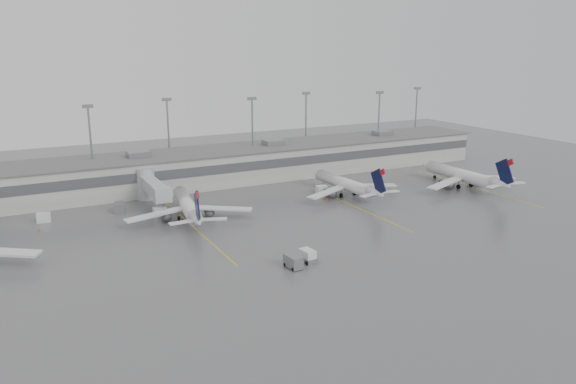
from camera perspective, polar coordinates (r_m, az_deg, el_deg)
name	(u,v)px	position (r m, az deg, el deg)	size (l,w,h in m)	color
ground	(346,256)	(93.02, 5.90, -6.47)	(260.00, 260.00, 0.00)	#555558
terminal	(220,165)	(141.86, -6.96, 2.71)	(152.00, 17.00, 9.45)	#A1A19C
light_masts	(211,131)	(145.80, -7.85, 6.14)	(142.40, 8.00, 20.60)	gray
jet_bridge_right	(151,186)	(124.70, -13.79, 0.56)	(4.00, 17.20, 7.00)	#A5A8AB
stand_markings	(280,217)	(112.67, -0.78, -2.56)	(105.25, 40.00, 0.01)	gold
jet_mid_left	(188,206)	(112.04, -10.14, -1.39)	(24.78, 27.98, 9.09)	silver
jet_mid_right	(347,184)	(128.33, 6.01, 0.79)	(24.20, 27.17, 8.79)	silver
jet_far_right	(464,175)	(141.61, 17.46, 1.62)	(26.52, 29.71, 9.62)	silver
baggage_tug	(308,257)	(89.92, 2.00, -6.62)	(2.34, 3.34, 2.03)	silver
baggage_cart	(293,261)	(87.42, 0.54, -7.07)	(2.10, 3.30, 2.01)	slate
gse_uld_a	(44,218)	(119.27, -23.57, -2.39)	(2.54, 1.69, 1.80)	silver
gse_uld_b	(160,212)	(116.03, -12.90, -1.96)	(2.54, 1.69, 1.80)	silver
gse_uld_c	(321,189)	(130.71, 3.42, 0.27)	(2.50, 1.67, 1.77)	silver
gse_loader	(120,208)	(120.55, -16.72, -1.53)	(2.03, 3.26, 2.03)	slate
cone_a	(39,229)	(114.06, -23.94, -3.47)	(0.46, 0.46, 0.73)	#ED4304
cone_b	(149,215)	(116.24, -13.92, -2.29)	(0.42, 0.42, 0.67)	#ED4304
cone_c	(326,198)	(125.44, 3.89, -0.60)	(0.48, 0.48, 0.77)	#ED4304
cone_d	(449,174)	(154.04, 16.04, 1.75)	(0.47, 0.47, 0.76)	#ED4304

